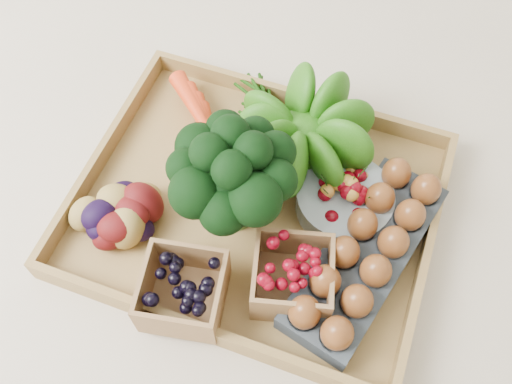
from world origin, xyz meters
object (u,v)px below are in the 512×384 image
(tray, at_px, (256,208))
(cherry_bowl, at_px, (344,201))
(broccoli, at_px, (234,192))
(egg_carton, at_px, (365,256))

(tray, distance_m, cherry_bowl, 0.14)
(tray, height_order, broccoli, broccoli)
(broccoli, bearing_deg, egg_carton, -1.87)
(tray, xyz_separation_m, cherry_bowl, (0.13, 0.05, 0.03))
(cherry_bowl, bearing_deg, tray, -160.24)
(tray, xyz_separation_m, egg_carton, (0.19, -0.03, 0.03))
(broccoli, distance_m, egg_carton, 0.22)
(tray, height_order, egg_carton, egg_carton)
(tray, distance_m, egg_carton, 0.19)
(broccoli, relative_size, cherry_bowl, 1.25)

